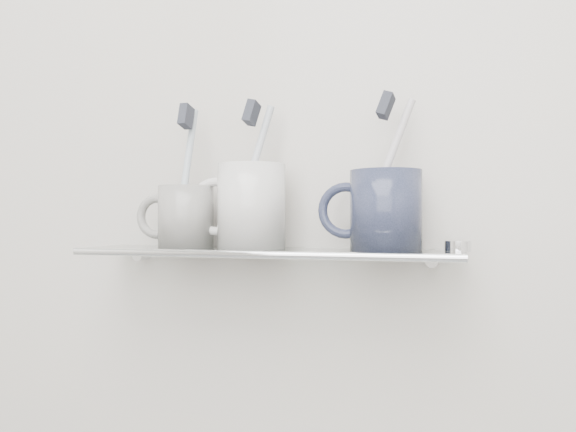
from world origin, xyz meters
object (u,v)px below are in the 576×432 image
(mug_left, at_px, (186,217))
(mug_right, at_px, (386,210))
(shelf_glass, at_px, (266,252))
(mug_center, at_px, (251,206))

(mug_left, height_order, mug_right, mug_right)
(shelf_glass, xyz_separation_m, mug_right, (0.16, 0.00, 0.05))
(mug_center, xyz_separation_m, mug_right, (0.18, 0.00, -0.01))
(mug_left, bearing_deg, shelf_glass, 17.73)
(shelf_glass, height_order, mug_right, mug_right)
(mug_left, distance_m, mug_right, 0.27)
(shelf_glass, relative_size, mug_center, 4.46)
(shelf_glass, height_order, mug_left, mug_left)
(mug_left, xyz_separation_m, mug_right, (0.27, 0.00, 0.01))
(shelf_glass, relative_size, mug_right, 5.00)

